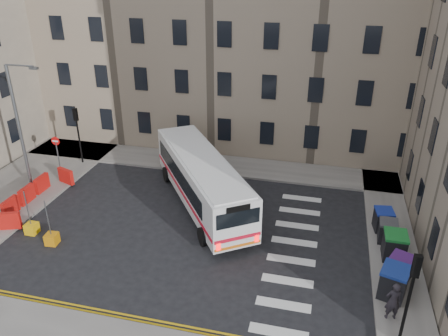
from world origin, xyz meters
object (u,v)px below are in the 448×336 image
at_px(bollard_chevron, 52,239).
at_px(wheelie_bin_a, 394,282).
at_px(streetlamp, 19,128).
at_px(wheelie_bin_c, 394,246).
at_px(bus, 202,179).
at_px(bollard_yellow, 32,228).
at_px(pedestrian, 393,301).
at_px(wheelie_bin_b, 400,268).
at_px(wheelie_bin_d, 387,231).
at_px(wheelie_bin_e, 383,220).

bearing_deg(bollard_chevron, wheelie_bin_a, 0.05).
height_order(streetlamp, bollard_chevron, streetlamp).
height_order(streetlamp, wheelie_bin_c, streetlamp).
relative_size(streetlamp, wheelie_bin_a, 5.24).
height_order(bus, bollard_yellow, bus).
distance_m(pedestrian, bollard_chevron, 16.81).
bearing_deg(bollard_yellow, bollard_chevron, -20.44).
height_order(wheelie_bin_b, bollard_yellow, wheelie_bin_b).
bearing_deg(wheelie_bin_d, bollard_yellow, -165.50).
distance_m(wheelie_bin_b, wheelie_bin_e, 4.19).
bearing_deg(streetlamp, wheelie_bin_b, -9.37).
bearing_deg(streetlamp, bollard_yellow, -54.50).
height_order(bus, wheelie_bin_a, bus).
distance_m(bus, bollard_yellow, 9.78).
bearing_deg(wheelie_bin_b, wheelie_bin_e, 120.45).
relative_size(wheelie_bin_b, pedestrian, 0.80).
bearing_deg(wheelie_bin_d, wheelie_bin_b, -81.47).
height_order(wheelie_bin_a, wheelie_bin_e, wheelie_bin_a).
relative_size(wheelie_bin_c, wheelie_bin_d, 1.18).
xyz_separation_m(wheelie_bin_a, bollard_yellow, (-18.56, 0.60, -0.56)).
height_order(wheelie_bin_b, pedestrian, pedestrian).
bearing_deg(pedestrian, bollard_yellow, -19.02).
distance_m(streetlamp, wheelie_bin_c, 22.23).
distance_m(wheelie_bin_a, bollard_yellow, 18.58).
bearing_deg(wheelie_bin_e, wheelie_bin_d, -90.55).
xyz_separation_m(wheelie_bin_e, bollard_chevron, (-16.91, -5.36, -0.45)).
xyz_separation_m(wheelie_bin_a, wheelie_bin_c, (0.31, 2.85, -0.02)).
bearing_deg(streetlamp, wheelie_bin_c, -5.09).
bearing_deg(wheelie_bin_a, bus, 167.98).
relative_size(wheelie_bin_c, bollard_yellow, 2.29).
xyz_separation_m(wheelie_bin_c, bollard_yellow, (-18.87, -2.26, -0.54)).
xyz_separation_m(bus, wheelie_bin_d, (10.54, -1.53, -1.04)).
distance_m(wheelie_bin_a, wheelie_bin_c, 2.87).
bearing_deg(bollard_yellow, pedestrian, -6.36).
relative_size(wheelie_bin_a, wheelie_bin_b, 1.10).
height_order(wheelie_bin_a, bollard_chevron, wheelie_bin_a).
relative_size(wheelie_bin_b, wheelie_bin_e, 1.18).
bearing_deg(bus, streetlamp, 150.40).
xyz_separation_m(wheelie_bin_d, bollard_chevron, (-17.04, -4.29, -0.44)).
xyz_separation_m(wheelie_bin_d, wheelie_bin_e, (-0.13, 1.08, 0.01)).
bearing_deg(bollard_yellow, wheelie_bin_e, 14.36).
distance_m(streetlamp, wheelie_bin_a, 22.36).
height_order(bus, wheelie_bin_d, bus).
bearing_deg(bus, pedestrian, -70.03).
height_order(bus, wheelie_bin_e, bus).
height_order(wheelie_bin_e, pedestrian, pedestrian).
height_order(wheelie_bin_c, wheelie_bin_e, wheelie_bin_c).
relative_size(wheelie_bin_a, wheelie_bin_e, 1.30).
bearing_deg(wheelie_bin_d, wheelie_bin_e, 100.37).
relative_size(wheelie_bin_e, bollard_yellow, 1.99).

